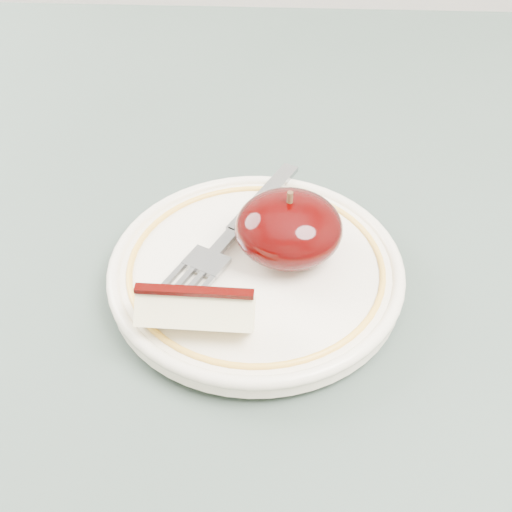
{
  "coord_description": "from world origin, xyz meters",
  "views": [
    {
      "loc": [
        0.12,
        -0.34,
        1.1
      ],
      "look_at": [
        0.11,
        0.0,
        0.78
      ],
      "focal_mm": 50.0,
      "sensor_mm": 36.0,
      "label": 1
    }
  ],
  "objects_px": {
    "table": "(115,364)",
    "apple_half": "(289,228)",
    "fork": "(233,233)",
    "plate": "(256,271)"
  },
  "relations": [
    {
      "from": "apple_half",
      "to": "table",
      "type": "bearing_deg",
      "value": -171.78
    },
    {
      "from": "table",
      "to": "apple_half",
      "type": "distance_m",
      "value": 0.18
    },
    {
      "from": "table",
      "to": "fork",
      "type": "bearing_deg",
      "value": 19.46
    },
    {
      "from": "table",
      "to": "apple_half",
      "type": "xyz_separation_m",
      "value": [
        0.13,
        0.02,
        0.13
      ]
    },
    {
      "from": "apple_half",
      "to": "fork",
      "type": "height_order",
      "value": "apple_half"
    },
    {
      "from": "table",
      "to": "fork",
      "type": "relative_size",
      "value": 5.7
    },
    {
      "from": "plate",
      "to": "fork",
      "type": "bearing_deg",
      "value": 122.0
    },
    {
      "from": "fork",
      "to": "plate",
      "type": "bearing_deg",
      "value": -120.98
    },
    {
      "from": "table",
      "to": "apple_half",
      "type": "relative_size",
      "value": 12.46
    },
    {
      "from": "table",
      "to": "apple_half",
      "type": "height_order",
      "value": "apple_half"
    }
  ]
}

